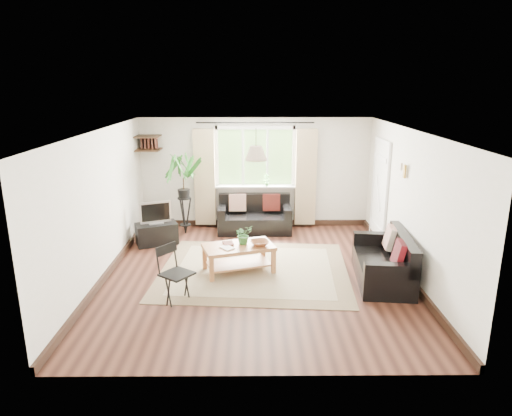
{
  "coord_description": "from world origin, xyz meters",
  "views": [
    {
      "loc": [
        -0.05,
        -7.1,
        3.13
      ],
      "look_at": [
        0.0,
        0.4,
        1.05
      ],
      "focal_mm": 32.0,
      "sensor_mm": 36.0,
      "label": 1
    }
  ],
  "objects_px": {
    "sofa_right": "(383,259)",
    "coffee_table": "(239,259)",
    "tv_stand": "(157,234)",
    "palm_stand": "(184,195)",
    "sofa_back": "(255,215)",
    "folding_chair": "(177,275)"
  },
  "relations": [
    {
      "from": "folding_chair",
      "to": "tv_stand",
      "type": "bearing_deg",
      "value": 55.13
    },
    {
      "from": "sofa_back",
      "to": "coffee_table",
      "type": "distance_m",
      "value": 2.2
    },
    {
      "from": "palm_stand",
      "to": "folding_chair",
      "type": "xyz_separation_m",
      "value": [
        0.34,
        -3.17,
        -0.43
      ]
    },
    {
      "from": "coffee_table",
      "to": "palm_stand",
      "type": "distance_m",
      "value": 2.47
    },
    {
      "from": "sofa_back",
      "to": "folding_chair",
      "type": "relative_size",
      "value": 1.84
    },
    {
      "from": "sofa_right",
      "to": "coffee_table",
      "type": "xyz_separation_m",
      "value": [
        -2.34,
        0.38,
        -0.14
      ]
    },
    {
      "from": "sofa_back",
      "to": "folding_chair",
      "type": "bearing_deg",
      "value": -109.66
    },
    {
      "from": "coffee_table",
      "to": "folding_chair",
      "type": "relative_size",
      "value": 1.37
    },
    {
      "from": "coffee_table",
      "to": "sofa_back",
      "type": "bearing_deg",
      "value": 82.67
    },
    {
      "from": "coffee_table",
      "to": "tv_stand",
      "type": "xyz_separation_m",
      "value": [
        -1.68,
        1.41,
        -0.03
      ]
    },
    {
      "from": "tv_stand",
      "to": "coffee_table",
      "type": "bearing_deg",
      "value": -62.26
    },
    {
      "from": "coffee_table",
      "to": "palm_stand",
      "type": "height_order",
      "value": "palm_stand"
    },
    {
      "from": "sofa_right",
      "to": "coffee_table",
      "type": "bearing_deg",
      "value": -93.19
    },
    {
      "from": "sofa_right",
      "to": "coffee_table",
      "type": "relative_size",
      "value": 1.37
    },
    {
      "from": "tv_stand",
      "to": "folding_chair",
      "type": "distance_m",
      "value": 2.65
    },
    {
      "from": "palm_stand",
      "to": "folding_chair",
      "type": "relative_size",
      "value": 2.0
    },
    {
      "from": "sofa_right",
      "to": "folding_chair",
      "type": "xyz_separation_m",
      "value": [
        -3.2,
        -0.73,
        0.05
      ]
    },
    {
      "from": "sofa_right",
      "to": "tv_stand",
      "type": "xyz_separation_m",
      "value": [
        -4.01,
        1.78,
        -0.16
      ]
    },
    {
      "from": "sofa_right",
      "to": "tv_stand",
      "type": "relative_size",
      "value": 2.02
    },
    {
      "from": "sofa_right",
      "to": "folding_chair",
      "type": "distance_m",
      "value": 3.28
    },
    {
      "from": "tv_stand",
      "to": "sofa_back",
      "type": "bearing_deg",
      "value": -0.74
    },
    {
      "from": "tv_stand",
      "to": "palm_stand",
      "type": "bearing_deg",
      "value": 31.9
    }
  ]
}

